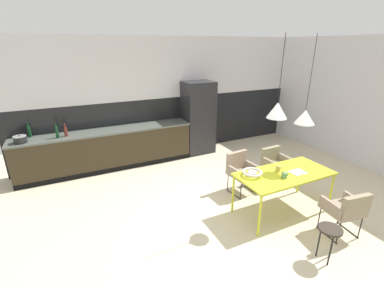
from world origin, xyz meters
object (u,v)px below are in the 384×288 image
Objects in this scene: cooking_pot at (20,139)px; bottle_wine_green at (66,131)px; armchair_facing_counter at (240,168)px; bottle_oil_tall at (57,132)px; mug_short_terracotta at (284,175)px; armchair_by_stool at (274,161)px; refrigerator_column at (198,118)px; bottle_spice_small at (29,131)px; fruit_bowl at (252,173)px; pendant_lamp_over_table_far at (305,117)px; side_stool at (330,232)px; dining_table at (285,176)px; mug_dark_espresso at (278,169)px; pendant_lamp_over_table_near at (277,110)px; open_book at (298,172)px; armchair_near_window at (347,208)px.

bottle_wine_green reaches higher than cooking_pot.
cooking_pot is 0.82m from bottle_wine_green.
armchair_facing_counter is 3.78m from bottle_oil_tall.
armchair_facing_counter is 5.83× the size of mug_short_terracotta.
refrigerator_column is at bearing -77.54° from armchair_by_stool.
bottle_spice_small is (-4.42, 2.45, 0.55)m from armchair_by_stool.
bottle_spice_small reaches higher than fruit_bowl.
cooking_pot reaches higher than mug_short_terracotta.
pendant_lamp_over_table_far is at bearing -34.50° from cooking_pot.
side_stool is 1.76m from pendant_lamp_over_table_far.
fruit_bowl is 1.36× the size of cooking_pot.
dining_table is at bearing -172.10° from pendant_lamp_over_table_far.
armchair_by_stool reaches higher than dining_table.
armchair_by_stool is at bearing -28.71° from bottle_oil_tall.
mug_dark_espresso reaches higher than side_stool.
fruit_bowl is at bearing 144.18° from mug_short_terracotta.
fruit_bowl is at bearing 143.28° from pendant_lamp_over_table_near.
refrigerator_column is 5.68× the size of fruit_bowl.
bottle_wine_green is (-3.35, 3.13, 0.28)m from open_book.
refrigerator_column reaches higher than armchair_near_window.
fruit_bowl is 2.44× the size of mug_short_terracotta.
cooking_pot is at bearing -175.79° from bottle_wine_green.
open_book is 4.60m from bottle_wine_green.
armchair_facing_counter is at bearing -29.21° from cooking_pot.
bottle_oil_tall reaches higher than open_book.
pendant_lamp_over_table_near is at bearing -36.72° from fruit_bowl.
refrigerator_column reaches higher than armchair_by_stool.
bottle_oil_tall is (-0.16, -0.04, 0.02)m from bottle_wine_green.
bottle_oil_tall is 0.26× the size of pendant_lamp_over_table_near.
refrigerator_column is at bearing 103.86° from armchair_near_window.
mug_dark_espresso reaches higher than armchair_by_stool.
dining_table is 1.18m from pendant_lamp_over_table_near.
pendant_lamp_over_table_near reaches higher than bottle_oil_tall.
armchair_by_stool is 2.16m from side_stool.
mug_dark_espresso is 4.96m from bottle_spice_small.
mug_dark_espresso is at bearing 173.06° from pendant_lamp_over_table_far.
mug_dark_espresso is 1.07m from pendant_lamp_over_table_near.
cooking_pot is (-3.74, 2.09, 0.49)m from armchair_facing_counter.
armchair_facing_counter reaches higher than side_stool.
armchair_near_window is 5.69× the size of mug_short_terracotta.
bottle_oil_tall is at bearing -165.74° from bottle_wine_green.
pendant_lamp_over_table_far is at bearing -6.94° from mug_dark_espresso.
refrigerator_column reaches higher than cooking_pot.
bottle_wine_green is at bearing 4.21° from cooking_pot.
armchair_facing_counter is 1.53m from pendant_lamp_over_table_far.
armchair_facing_counter is at bearing -33.94° from bottle_spice_small.
armchair_facing_counter is 0.67× the size of pendant_lamp_over_table_near.
bottle_spice_small is at bearing 158.24° from bottle_wine_green.
armchair_facing_counter is at bearing 94.90° from mug_short_terracotta.
fruit_bowl is at bearing -39.53° from cooking_pot.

